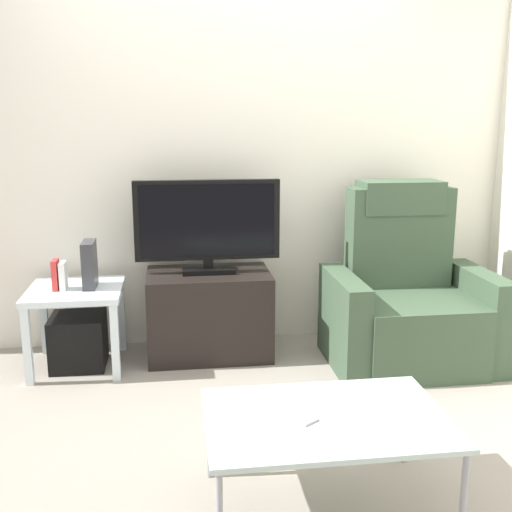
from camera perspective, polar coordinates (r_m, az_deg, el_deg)
ground_plane at (r=3.21m, az=-0.96°, el=-14.37°), size 6.40×6.40×0.00m
wall_back at (r=3.98m, az=-3.02°, el=10.41°), size 6.40×0.06×2.60m
tv_stand at (r=3.86m, az=-4.36°, el=-5.34°), size 0.75×0.48×0.53m
television at (r=3.74m, az=-4.53°, el=2.98°), size 0.88×0.20×0.57m
recliner_armchair at (r=3.85m, az=13.89°, el=-4.04°), size 0.98×0.78×1.08m
side_table at (r=3.77m, az=-16.39°, el=-4.01°), size 0.54×0.54×0.48m
subwoofer_box at (r=3.85m, az=-16.15°, el=-7.58°), size 0.31×0.31×0.31m
book_leftmost at (r=3.73m, az=-18.11°, el=-1.67°), size 0.03×0.10×0.18m
book_middle at (r=3.72m, az=-17.48°, el=-1.76°), size 0.03×0.10×0.16m
game_console at (r=3.72m, az=-15.20°, el=-0.76°), size 0.07×0.20×0.27m
coffee_table at (r=2.37m, az=6.53°, el=-15.06°), size 0.90×0.60×0.38m
cell_phone at (r=2.34m, az=3.86°, el=-14.56°), size 0.14×0.16×0.01m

